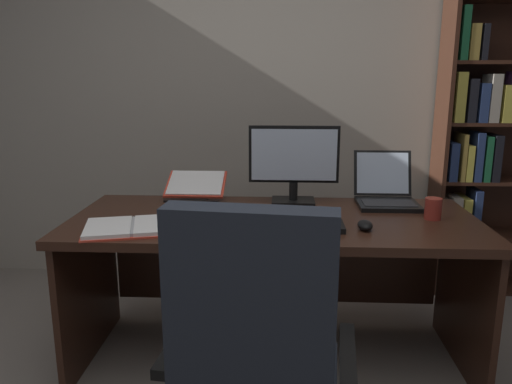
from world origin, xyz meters
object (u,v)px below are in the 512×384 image
monitor (294,165)px  pen (224,214)px  laptop (386,193)px  keyboard (295,226)px  desk (274,250)px  open_binder (133,227)px  reading_stand_with_book (195,186)px  coffee_mug (433,209)px  computer_mouse (365,225)px  notepad (219,216)px  bookshelf (494,126)px

monitor → pen: bearing=-139.4°
monitor → laptop: bearing=1.4°
keyboard → pen: (-0.33, 0.16, 0.00)m
desk → open_binder: 0.71m
open_binder → reading_stand_with_book: bearing=57.7°
monitor → coffee_mug: bearing=-22.4°
monitor → computer_mouse: monitor is taller
open_binder → coffee_mug: coffee_mug is taller
laptop → notepad: 0.88m
reading_stand_with_book → open_binder: (-0.18, -0.56, -0.06)m
keyboard → pen: 0.37m
monitor → open_binder: bearing=-145.0°
open_binder → notepad: size_ratio=2.23×
pen → bookshelf: bearing=30.5°
notepad → pen: size_ratio=1.50×
desk → pen: size_ratio=13.55×
notepad → pen: (0.02, -0.00, 0.01)m
reading_stand_with_book → pen: 0.41m
notepad → coffee_mug: 0.99m
reading_stand_with_book → coffee_mug: bearing=-16.0°
monitor → coffee_mug: (0.64, -0.26, -0.15)m
bookshelf → open_binder: (-1.96, -1.14, -0.33)m
laptop → reading_stand_with_book: size_ratio=1.08×
open_binder → pen: 0.43m
laptop → keyboard: bearing=-136.5°
desk → reading_stand_with_book: (-0.43, 0.26, 0.26)m
laptop → open_binder: bearing=-156.9°
desk → monitor: size_ratio=4.11×
bookshelf → laptop: (-0.78, -0.64, -0.29)m
coffee_mug → keyboard: bearing=-164.4°
keyboard → computer_mouse: bearing=0.0°
keyboard → reading_stand_with_book: 0.73m
open_binder → pen: size_ratio=3.34×
desk → bookshelf: 1.68m
notepad → coffee_mug: size_ratio=2.11×
desk → laptop: 0.66m
laptop → desk: bearing=-160.6°
notepad → laptop: bearing=19.6°
bookshelf → monitor: bookshelf is taller
reading_stand_with_book → pen: reading_stand_with_book is taller
reading_stand_with_book → open_binder: bearing=-107.6°
desk → keyboard: 0.34m
monitor → notepad: monitor is taller
reading_stand_with_book → computer_mouse: bearing=-31.8°
computer_mouse → coffee_mug: bearing=27.8°
bookshelf → reading_stand_with_book: size_ratio=6.93×
bookshelf → keyboard: size_ratio=5.22×
bookshelf → pen: size_ratio=15.65×
computer_mouse → reading_stand_with_book: bearing=148.2°
desk → bookshelf: bearing=31.9°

